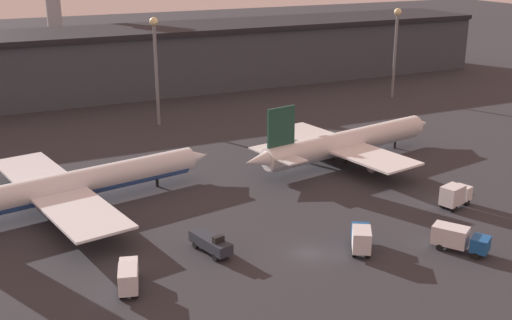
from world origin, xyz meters
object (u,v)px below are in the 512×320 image
airplane_1 (345,143)px  service_vehicle_0 (128,276)px  service_vehicle_2 (455,195)px  airplane_0 (65,186)px  service_vehicle_1 (211,243)px  service_vehicle_4 (458,238)px  service_vehicle_5 (361,238)px

airplane_1 → service_vehicle_0: bearing=-159.7°
service_vehicle_2 → airplane_0: bearing=137.7°
service_vehicle_1 → service_vehicle_2: bearing=74.0°
airplane_1 → service_vehicle_4: 36.88m
airplane_0 → service_vehicle_5: size_ratio=7.96×
service_vehicle_1 → airplane_0: bearing=-162.2°
service_vehicle_1 → service_vehicle_2: size_ratio=1.23×
airplane_1 → service_vehicle_2: airplane_1 is taller
service_vehicle_5 → service_vehicle_2: bearing=-41.8°
service_vehicle_5 → airplane_1: bearing=2.1°
service_vehicle_0 → airplane_1: bearing=-43.3°
airplane_1 → service_vehicle_4: airplane_1 is taller
service_vehicle_0 → service_vehicle_1: size_ratio=0.91×
service_vehicle_1 → service_vehicle_2: 38.07m
airplane_0 → airplane_1: 48.91m
service_vehicle_2 → service_vehicle_4: service_vehicle_2 is taller
service_vehicle_4 → service_vehicle_5: size_ratio=1.19×
service_vehicle_1 → service_vehicle_2: (38.03, -1.64, 0.54)m
service_vehicle_2 → service_vehicle_5: (-20.72, -6.09, -0.06)m
service_vehicle_0 → airplane_0: bearing=20.4°
airplane_0 → service_vehicle_0: 27.47m
service_vehicle_1 → service_vehicle_4: bearing=52.0°
service_vehicle_5 → service_vehicle_1: bearing=97.7°
service_vehicle_2 → service_vehicle_4: 14.80m
service_vehicle_1 → service_vehicle_5: service_vehicle_5 is taller
airplane_0 → service_vehicle_2: size_ratio=8.26×
service_vehicle_0 → service_vehicle_1: (11.70, 4.55, -0.36)m
airplane_1 → service_vehicle_5: 35.80m
service_vehicle_1 → service_vehicle_0: bearing=-82.3°
service_vehicle_0 → service_vehicle_1: bearing=-52.9°
airplane_0 → service_vehicle_1: airplane_0 is taller
airplane_0 → service_vehicle_2: airplane_0 is taller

